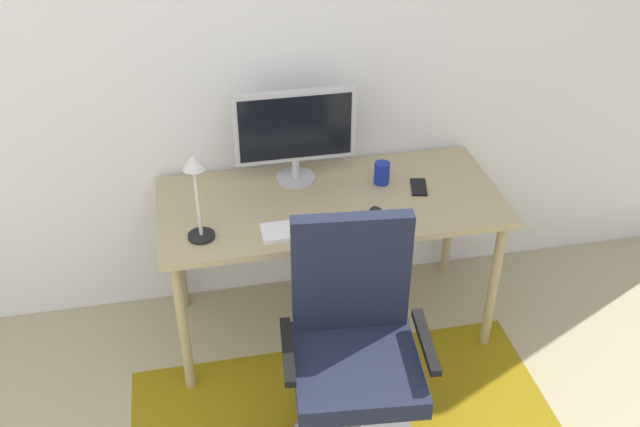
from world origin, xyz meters
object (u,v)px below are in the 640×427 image
object	(u,v)px
desk_lamp	(196,185)
keyboard	(314,228)
desk	(331,212)
computer_mouse	(377,213)
monitor	(295,130)
coffee_cup	(382,173)
office_chair	(354,365)
cell_phone	(419,187)

from	to	relation	value
desk_lamp	keyboard	bearing A→B (deg)	-4.70
desk	desk_lamp	xyz separation A→B (m)	(-0.57, -0.18, 0.32)
keyboard	computer_mouse	bearing A→B (deg)	8.33
monitor	desk_lamp	bearing A→B (deg)	-140.20
coffee_cup	desk	bearing A→B (deg)	-160.39
computer_mouse	coffee_cup	world-z (taller)	coffee_cup
desk	office_chair	xyz separation A→B (m)	(-0.06, -0.71, -0.23)
keyboard	office_chair	world-z (taller)	office_chair
computer_mouse	office_chair	distance (m)	0.66
monitor	coffee_cup	bearing A→B (deg)	-16.28
keyboard	desk_lamp	size ratio (longest dim) A/B	1.13
keyboard	office_chair	size ratio (longest dim) A/B	0.43
monitor	cell_phone	bearing A→B (deg)	-19.63
computer_mouse	cell_phone	world-z (taller)	computer_mouse
coffee_cup	cell_phone	distance (m)	0.18
computer_mouse	keyboard	bearing A→B (deg)	-171.67
monitor	computer_mouse	bearing A→B (deg)	-53.06
desk	monitor	bearing A→B (deg)	121.25
keyboard	desk_lamp	bearing A→B (deg)	175.30
desk	computer_mouse	world-z (taller)	computer_mouse
coffee_cup	desk_lamp	xyz separation A→B (m)	(-0.83, -0.27, 0.20)
keyboard	cell_phone	xyz separation A→B (m)	(0.52, 0.23, -0.00)
desk	coffee_cup	size ratio (longest dim) A/B	14.85
keyboard	monitor	bearing A→B (deg)	90.31
coffee_cup	office_chair	size ratio (longest dim) A/B	0.10
desk	coffee_cup	world-z (taller)	coffee_cup
coffee_cup	keyboard	bearing A→B (deg)	-140.61
keyboard	desk	bearing A→B (deg)	61.11
monitor	office_chair	world-z (taller)	monitor
desk	computer_mouse	bearing A→B (deg)	-47.45
monitor	cell_phone	world-z (taller)	monitor
computer_mouse	office_chair	size ratio (longest dim) A/B	0.10
coffee_cup	cell_phone	size ratio (longest dim) A/B	0.72
monitor	keyboard	distance (m)	0.48
desk	computer_mouse	xyz separation A→B (m)	(0.16, -0.17, 0.09)
computer_mouse	desk_lamp	distance (m)	0.77
coffee_cup	office_chair	world-z (taller)	office_chair
computer_mouse	cell_phone	distance (m)	0.31
office_chair	desk	bearing A→B (deg)	90.79
computer_mouse	coffee_cup	distance (m)	0.28
computer_mouse	coffee_cup	size ratio (longest dim) A/B	1.03
computer_mouse	office_chair	world-z (taller)	office_chair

